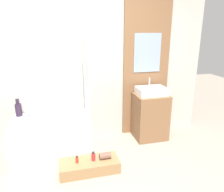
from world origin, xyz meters
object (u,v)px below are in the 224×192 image
Objects in this scene: vase_tall_dark at (18,109)px; bottle_soap_primary at (77,160)px; wooden_step_bench at (89,166)px; bottle_soap_secondary at (93,157)px; vase_round_light at (29,112)px; sink at (151,91)px; bathtub at (52,136)px.

vase_tall_dark reaches higher than bottle_soap_primary.
wooden_step_bench is 0.15m from bottle_soap_secondary.
bottle_soap_secondary reaches higher than wooden_step_bench.
wooden_step_bench is 2.89× the size of vase_tall_dark.
bottle_soap_primary is at bearing 180.00° from wooden_step_bench.
bottle_soap_primary is (0.66, -0.90, -0.41)m from vase_round_light.
bottle_soap_secondary is at bearing -45.43° from vase_round_light.
sink is 5.26× the size of vase_round_light.
bottle_soap_secondary is (0.89, -0.90, -0.40)m from vase_round_light.
vase_round_light is at bearing 0.91° from vase_tall_dark.
vase_tall_dark is 3.02× the size of vase_round_light.
vase_round_light is (0.14, 0.00, -0.07)m from vase_tall_dark.
vase_round_light is 0.92× the size of bottle_soap_primary.
bottle_soap_secondary is at bearing -41.11° from vase_tall_dark.
wooden_step_bench is 1.33m from vase_round_light.
bathtub is 0.82m from bottle_soap_secondary.
wooden_step_bench is at bearing -148.70° from sink.
bathtub reaches higher than bottle_soap_secondary.
vase_tall_dark is at bearing 137.15° from wooden_step_bench.
sink is 1.69m from bottle_soap_primary.
vase_tall_dark is (-0.97, 0.90, 0.60)m from wooden_step_bench.
vase_tall_dark is at bearing 131.88° from bottle_soap_primary.
sink is (1.69, 0.12, 0.58)m from bathtub.
sink reaches higher than bathtub.
sink is at bearing 4.19° from bathtub.
sink reaches higher than bottle_soap_secondary.
vase_round_light is 1.32m from bottle_soap_secondary.
bathtub is 1.44× the size of wooden_step_bench.
vase_tall_dark reaches higher than bottle_soap_secondary.
wooden_step_bench is 8.08× the size of bottle_soap_primary.
wooden_step_bench is 6.33× the size of bottle_soap_secondary.
vase_round_light reaches higher than bathtub.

